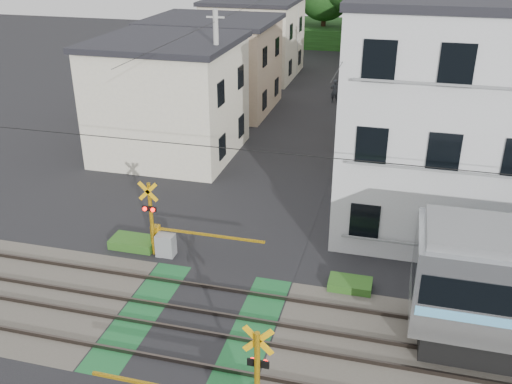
# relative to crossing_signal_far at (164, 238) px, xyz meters

# --- Properties ---
(ground) EXTENTS (120.00, 120.00, 0.00)m
(ground) POSITION_rel_crossing_signal_far_xyz_m (2.59, -3.65, -0.71)
(ground) COLOR black
(track_bed) EXTENTS (120.00, 120.00, 0.14)m
(track_bed) POSITION_rel_crossing_signal_far_xyz_m (2.59, -3.65, -0.67)
(track_bed) COLOR #47423A
(track_bed) RESTS_ON ground
(crossing_signal_far) EXTENTS (4.74, 0.65, 3.09)m
(crossing_signal_far) POSITION_rel_crossing_signal_far_xyz_m (0.00, 0.00, 0.00)
(crossing_signal_far) COLOR #FFB50D
(crossing_signal_far) RESTS_ON ground
(apartment_block) EXTENTS (10.20, 8.36, 9.30)m
(apartment_block) POSITION_rel_crossing_signal_far_xyz_m (11.09, 5.84, 3.94)
(apartment_block) COLOR silver
(apartment_block) RESTS_ON ground
(houses_row) EXTENTS (22.07, 31.35, 6.80)m
(houses_row) POSITION_rel_crossing_signal_far_xyz_m (2.84, 22.27, 2.53)
(houses_row) COLOR beige
(houses_row) RESTS_ON ground
(catenary) EXTENTS (60.00, 5.04, 7.00)m
(catenary) POSITION_rel_crossing_signal_far_xyz_m (8.59, -3.62, 2.98)
(catenary) COLOR #2D2D33
(catenary) RESTS_ON ground
(utility_poles) EXTENTS (7.90, 42.00, 8.00)m
(utility_poles) POSITION_rel_crossing_signal_far_xyz_m (1.53, 19.35, 3.37)
(utility_poles) COLOR #A5A5A0
(utility_poles) RESTS_ON ground
(pedestrian) EXTENTS (0.71, 0.58, 1.66)m
(pedestrian) POSITION_rel_crossing_signal_far_xyz_m (3.51, 22.79, 0.12)
(pedestrian) COLOR #2F343B
(pedestrian) RESTS_ON ground
(weed_patches) EXTENTS (10.25, 8.80, 0.40)m
(weed_patches) POSITION_rel_crossing_signal_far_xyz_m (4.34, -3.74, -0.53)
(weed_patches) COLOR #2D5E1E
(weed_patches) RESTS_ON ground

